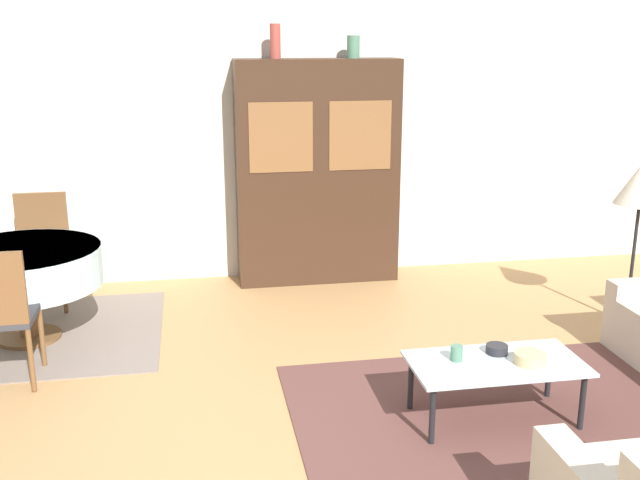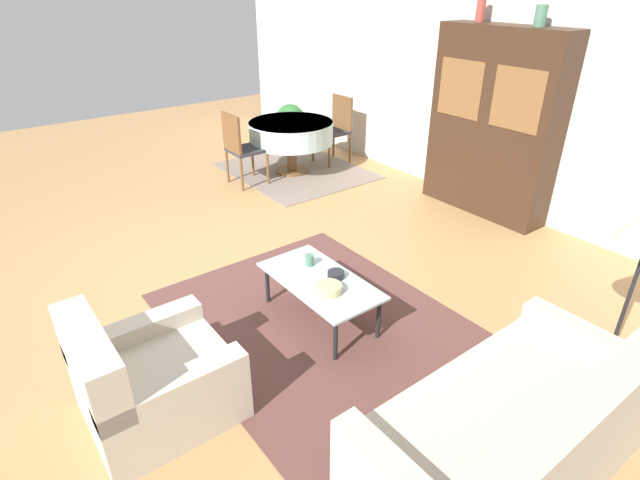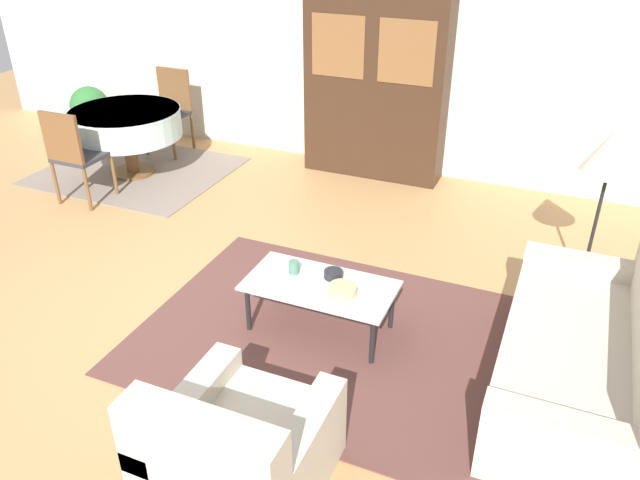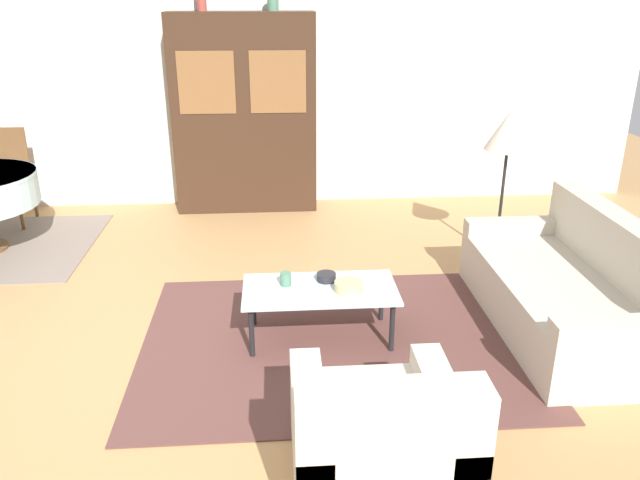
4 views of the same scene
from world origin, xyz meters
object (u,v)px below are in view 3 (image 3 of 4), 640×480
at_px(bowl, 343,290).
at_px(dining_table, 126,124).
at_px(armchair, 238,454).
at_px(potted_plant, 90,108).
at_px(dining_chair_far, 170,106).
at_px(dining_chair_near, 73,152).
at_px(display_cabinet, 376,81).
at_px(cup, 294,267).
at_px(bowl_small, 333,274).
at_px(floor_lamp, 612,156).
at_px(couch, 591,359).
at_px(coffee_table, 320,289).

bearing_deg(bowl, dining_table, 150.16).
xyz_separation_m(armchair, potted_plant, (-4.56, 4.17, 0.08)).
xyz_separation_m(armchair, dining_chair_far, (-3.26, 4.13, 0.27)).
relative_size(dining_chair_near, bowl, 5.00).
xyz_separation_m(display_cabinet, potted_plant, (-3.79, -0.24, -0.69)).
height_order(cup, potted_plant, potted_plant).
height_order(dining_chair_far, bowl_small, dining_chair_far).
relative_size(armchair, display_cabinet, 0.42).
height_order(dining_table, bowl, dining_table).
distance_m(bowl_small, potted_plant, 5.13).
height_order(floor_lamp, bowl_small, floor_lamp).
xyz_separation_m(armchair, cup, (-0.41, 1.55, 0.15)).
distance_m(dining_chair_near, potted_plant, 2.14).
distance_m(couch, potted_plant, 6.75).
height_order(dining_chair_near, bowl_small, dining_chair_near).
xyz_separation_m(armchair, display_cabinet, (-0.77, 4.42, 0.76)).
height_order(cup, bowl_small, cup).
xyz_separation_m(couch, bowl, (-1.62, -0.09, 0.14)).
relative_size(armchair, dining_chair_near, 0.91).
relative_size(floor_lamp, bowl_small, 9.96).
height_order(dining_chair_near, bowl, dining_chair_near).
bearing_deg(coffee_table, dining_chair_near, 161.99).
height_order(coffee_table, dining_chair_near, dining_chair_near).
relative_size(floor_lamp, cup, 14.12).
xyz_separation_m(floor_lamp, potted_plant, (-6.12, 1.36, -0.78)).
distance_m(dining_table, floor_lamp, 4.88).
xyz_separation_m(dining_chair_near, floor_lamp, (4.82, 0.33, 0.58)).
bearing_deg(bowl, coffee_table, 163.96).
relative_size(bowl, bowl_small, 1.43).
distance_m(dining_table, bowl, 3.79).
height_order(couch, display_cabinet, display_cabinet).
bearing_deg(dining_table, coffee_table, -30.60).
bearing_deg(floor_lamp, dining_chair_near, -176.13).
bearing_deg(bowl_small, potted_plant, 149.96).
bearing_deg(potted_plant, bowl_small, -30.04).
relative_size(coffee_table, potted_plant, 1.66).
xyz_separation_m(couch, armchair, (-1.64, -1.51, 0.00)).
distance_m(cup, bowl, 0.44).
bearing_deg(bowl, dining_chair_far, 140.50).
distance_m(coffee_table, cup, 0.26).
bearing_deg(armchair, potted_plant, 137.55).
xyz_separation_m(armchair, bowl, (0.02, 1.43, 0.13)).
relative_size(couch, bowl, 9.57).
bearing_deg(bowl_small, dining_chair_near, 164.29).
bearing_deg(floor_lamp, armchair, -118.97).
bearing_deg(bowl_small, coffee_table, -113.71).
bearing_deg(potted_plant, display_cabinet, 3.68).
height_order(display_cabinet, dining_chair_near, display_cabinet).
distance_m(dining_chair_near, floor_lamp, 4.87).
bearing_deg(dining_chair_far, cup, 137.87).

